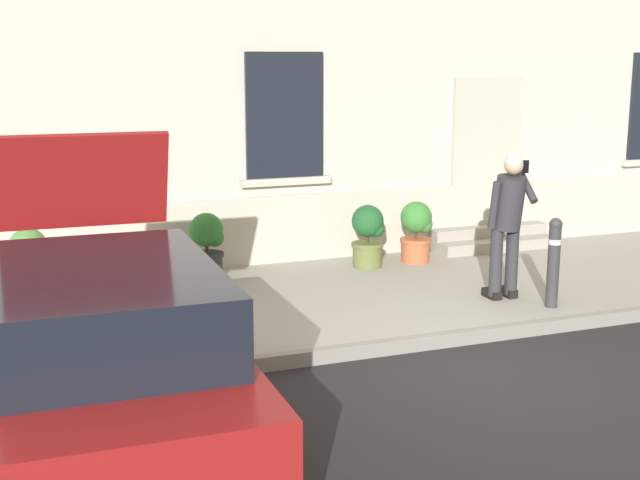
{
  "coord_description": "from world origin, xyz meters",
  "views": [
    {
      "loc": [
        -4.2,
        -6.63,
        2.97
      ],
      "look_at": [
        -1.05,
        1.6,
        1.1
      ],
      "focal_mm": 48.35,
      "sensor_mm": 36.0,
      "label": 1
    }
  ],
  "objects": [
    {
      "name": "ground_plane",
      "position": [
        0.0,
        0.0,
        0.0
      ],
      "size": [
        80.0,
        80.0,
        0.0
      ],
      "primitive_type": "plane",
      "color": "#232326"
    },
    {
      "name": "sidewalk",
      "position": [
        0.0,
        2.8,
        0.07
      ],
      "size": [
        24.0,
        3.6,
        0.15
      ],
      "primitive_type": "cube",
      "color": "#99968E",
      "rests_on": "ground"
    },
    {
      "name": "curb_edge",
      "position": [
        0.0,
        0.94,
        0.07
      ],
      "size": [
        24.0,
        0.12,
        0.15
      ],
      "primitive_type": "cube",
      "color": "gray",
      "rests_on": "ground"
    },
    {
      "name": "building_facade",
      "position": [
        0.01,
        5.29,
        3.73
      ],
      "size": [
        24.0,
        1.52,
        7.5
      ],
      "color": "beige",
      "rests_on": "ground"
    },
    {
      "name": "entrance_stoop",
      "position": [
        2.78,
        4.33,
        0.28
      ],
      "size": [
        1.9,
        0.64,
        0.32
      ],
      "color": "#9E998E",
      "rests_on": "sidewalk"
    },
    {
      "name": "hatchback_car_red",
      "position": [
        -3.49,
        -0.31,
        0.8
      ],
      "size": [
        1.86,
        4.1,
        2.34
      ],
      "color": "maroon",
      "rests_on": "ground"
    },
    {
      "name": "bollard_near_person",
      "position": [
        1.72,
        1.35,
        0.71
      ],
      "size": [
        0.15,
        0.15,
        1.04
      ],
      "color": "#333338",
      "rests_on": "sidewalk"
    },
    {
      "name": "bollard_far_left",
      "position": [
        -2.5,
        1.35,
        0.71
      ],
      "size": [
        0.15,
        0.15,
        1.04
      ],
      "color": "#333338",
      "rests_on": "sidewalk"
    },
    {
      "name": "person_on_phone",
      "position": [
        1.39,
        1.82,
        1.15
      ],
      "size": [
        0.51,
        0.5,
        1.75
      ],
      "rotation": [
        0.0,
        0.0,
        -0.09
      ],
      "color": "#2D2D33",
      "rests_on": "sidewalk"
    },
    {
      "name": "planter_cream",
      "position": [
        -3.86,
        3.85,
        0.61
      ],
      "size": [
        0.44,
        0.44,
        0.86
      ],
      "color": "beige",
      "rests_on": "sidewalk"
    },
    {
      "name": "planter_charcoal",
      "position": [
        -1.66,
        4.08,
        0.61
      ],
      "size": [
        0.44,
        0.44,
        0.86
      ],
      "color": "#2D2D30",
      "rests_on": "sidewalk"
    },
    {
      "name": "planter_olive",
      "position": [
        0.54,
        3.89,
        0.61
      ],
      "size": [
        0.44,
        0.44,
        0.86
      ],
      "color": "#606B38",
      "rests_on": "sidewalk"
    },
    {
      "name": "planter_terracotta",
      "position": [
        1.29,
        3.91,
        0.61
      ],
      "size": [
        0.44,
        0.44,
        0.86
      ],
      "color": "#B25B38",
      "rests_on": "sidewalk"
    }
  ]
}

